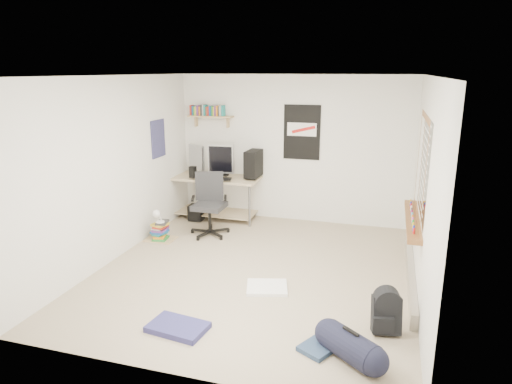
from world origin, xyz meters
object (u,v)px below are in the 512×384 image
(desk, at_px, (212,197))
(office_chair, at_px, (209,205))
(duffel_bag, at_px, (350,346))
(book_stack, at_px, (160,230))
(backpack, at_px, (386,315))

(desk, bearing_deg, office_chair, -49.43)
(duffel_bag, relative_size, book_stack, 1.19)
(office_chair, xyz_separation_m, book_stack, (-0.66, -0.42, -0.34))
(backpack, relative_size, book_stack, 0.81)
(duffel_bag, bearing_deg, desk, 165.61)
(backpack, height_order, duffel_bag, duffel_bag)
(book_stack, bearing_deg, desk, 74.41)
(desk, relative_size, duffel_bag, 3.16)
(duffel_bag, xyz_separation_m, book_stack, (-3.12, 2.27, 0.01))
(desk, distance_m, book_stack, 1.35)
(desk, height_order, backpack, desk)
(desk, distance_m, duffel_bag, 4.51)
(office_chair, distance_m, duffel_bag, 3.66)
(desk, relative_size, backpack, 4.64)
(desk, height_order, duffel_bag, desk)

